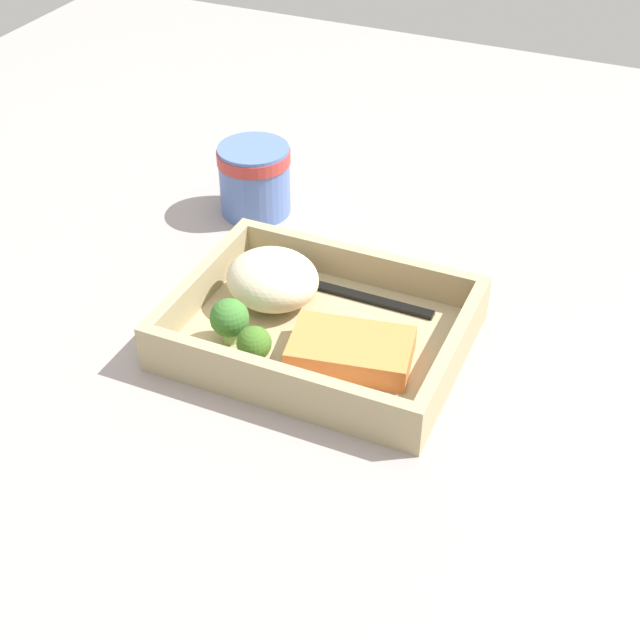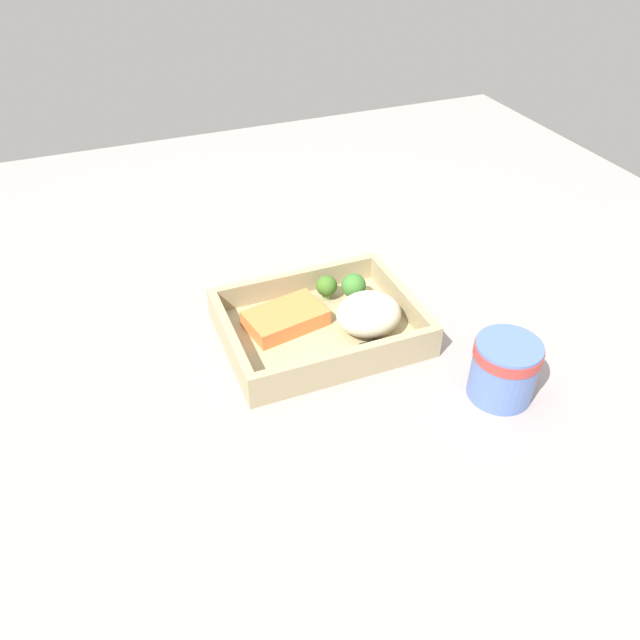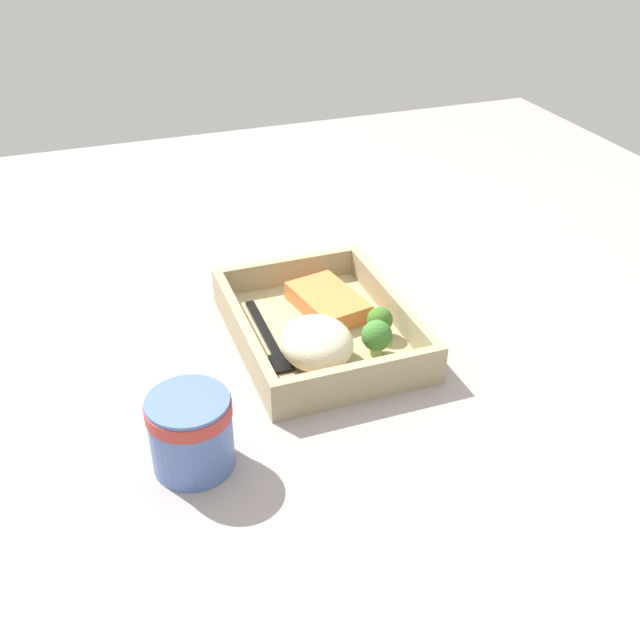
# 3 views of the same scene
# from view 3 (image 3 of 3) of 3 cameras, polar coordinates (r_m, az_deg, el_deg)

# --- Properties ---
(ground_plane) EXTENTS (1.60, 1.60, 0.02)m
(ground_plane) POSITION_cam_3_polar(r_m,az_deg,el_deg) (0.92, 0.00, -1.93)
(ground_plane) COLOR gray
(takeout_tray) EXTENTS (0.26, 0.20, 0.01)m
(takeout_tray) POSITION_cam_3_polar(r_m,az_deg,el_deg) (0.92, 0.00, -1.11)
(takeout_tray) COLOR tan
(takeout_tray) RESTS_ON ground_plane
(tray_rim) EXTENTS (0.26, 0.20, 0.04)m
(tray_rim) POSITION_cam_3_polar(r_m,az_deg,el_deg) (0.90, 0.00, 0.14)
(tray_rim) COLOR tan
(tray_rim) RESTS_ON takeout_tray
(salmon_fillet) EXTENTS (0.12, 0.09, 0.02)m
(salmon_fillet) POSITION_cam_3_polar(r_m,az_deg,el_deg) (0.95, 0.60, 1.39)
(salmon_fillet) COLOR orange
(salmon_fillet) RESTS_ON takeout_tray
(mashed_potatoes) EXTENTS (0.09, 0.08, 0.05)m
(mashed_potatoes) POSITION_cam_3_polar(r_m,az_deg,el_deg) (0.84, -0.24, -1.77)
(mashed_potatoes) COLOR beige
(mashed_potatoes) RESTS_ON takeout_tray
(broccoli_floret_1) EXTENTS (0.04, 0.04, 0.04)m
(broccoli_floret_1) POSITION_cam_3_polar(r_m,az_deg,el_deg) (0.86, 4.35, -1.24)
(broccoli_floret_1) COLOR #88A95C
(broccoli_floret_1) RESTS_ON takeout_tray
(broccoli_floret_2) EXTENTS (0.03, 0.03, 0.04)m
(broccoli_floret_2) POSITION_cam_3_polar(r_m,az_deg,el_deg) (0.89, 4.58, -0.04)
(broccoli_floret_2) COLOR #759A57
(broccoli_floret_2) RESTS_ON takeout_tray
(fork) EXTENTS (0.16, 0.02, 0.00)m
(fork) POSITION_cam_3_polar(r_m,az_deg,el_deg) (0.89, -3.91, -1.48)
(fork) COLOR black
(fork) RESTS_ON takeout_tray
(paper_cup) EXTENTS (0.08, 0.08, 0.08)m
(paper_cup) POSITION_cam_3_polar(r_m,az_deg,el_deg) (0.73, -9.82, -8.20)
(paper_cup) COLOR #516DAF
(paper_cup) RESTS_ON ground_plane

